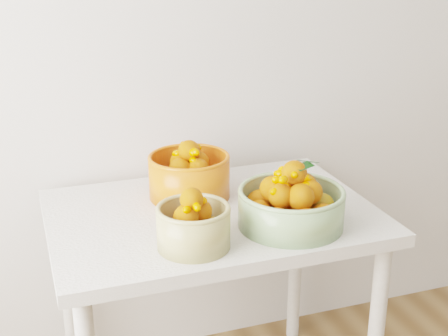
{
  "coord_description": "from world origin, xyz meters",
  "views": [
    {
      "loc": [
        -0.86,
        -0.09,
        1.54
      ],
      "look_at": [
        -0.31,
        1.52,
        0.92
      ],
      "focal_mm": 50.0,
      "sensor_mm": 36.0,
      "label": 1
    }
  ],
  "objects": [
    {
      "name": "bowl_cream",
      "position": [
        -0.44,
        1.39,
        0.82
      ],
      "size": [
        0.27,
        0.27,
        0.17
      ],
      "rotation": [
        0.0,
        0.0,
        0.42
      ],
      "color": "tan",
      "rests_on": "table"
    },
    {
      "name": "bowl_green",
      "position": [
        -0.13,
        1.43,
        0.82
      ],
      "size": [
        0.38,
        0.38,
        0.2
      ],
      "rotation": [
        0.0,
        0.0,
        0.23
      ],
      "color": "#8CAE78",
      "rests_on": "table"
    },
    {
      "name": "bowl_orange",
      "position": [
        -0.35,
        1.73,
        0.83
      ],
      "size": [
        0.34,
        0.34,
        0.19
      ],
      "rotation": [
        0.0,
        0.0,
        -0.38
      ],
      "color": "orange",
      "rests_on": "table"
    },
    {
      "name": "table",
      "position": [
        -0.32,
        1.6,
        0.65
      ],
      "size": [
        1.0,
        0.7,
        0.75
      ],
      "color": "silver",
      "rests_on": "ground"
    }
  ]
}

